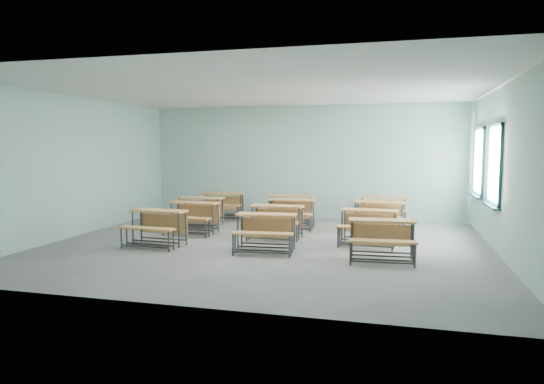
{
  "coord_description": "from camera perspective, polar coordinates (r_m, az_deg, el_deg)",
  "views": [
    {
      "loc": [
        2.64,
        -9.58,
        2.06
      ],
      "look_at": [
        -0.2,
        1.2,
        1.0
      ],
      "focal_mm": 32.0,
      "sensor_mm": 36.0,
      "label": 1
    }
  ],
  "objects": [
    {
      "name": "room",
      "position": [
        9.96,
        -0.15,
        2.78
      ],
      "size": [
        9.04,
        8.04,
        3.24
      ],
      "color": "gray",
      "rests_on": "ground"
    },
    {
      "name": "desk_unit_r0c0",
      "position": [
        10.3,
        -13.43,
        -3.46
      ],
      "size": [
        1.22,
        0.85,
        0.74
      ],
      "rotation": [
        0.0,
        0.0,
        -0.05
      ],
      "color": "#C78447",
      "rests_on": "ground"
    },
    {
      "name": "desk_unit_r0c1",
      "position": [
        9.46,
        -0.78,
        -4.09
      ],
      "size": [
        1.24,
        0.89,
        0.74
      ],
      "rotation": [
        0.0,
        0.0,
        0.08
      ],
      "color": "#C78447",
      "rests_on": "ground"
    },
    {
      "name": "desk_unit_r0c2",
      "position": [
        8.93,
        12.81,
        -4.8
      ],
      "size": [
        1.23,
        0.86,
        0.74
      ],
      "rotation": [
        0.0,
        0.0,
        0.07
      ],
      "color": "#C78447",
      "rests_on": "ground"
    },
    {
      "name": "desk_unit_r1c0",
      "position": [
        11.57,
        -9.28,
        -2.42
      ],
      "size": [
        1.21,
        0.84,
        0.74
      ],
      "rotation": [
        0.0,
        0.0,
        -0.04
      ],
      "color": "#C78447",
      "rests_on": "ground"
    },
    {
      "name": "desk_unit_r1c1",
      "position": [
        10.8,
        0.47,
        -2.91
      ],
      "size": [
        1.2,
        0.82,
        0.74
      ],
      "rotation": [
        0.0,
        0.0,
        -0.03
      ],
      "color": "#C78447",
      "rests_on": "ground"
    },
    {
      "name": "desk_unit_r1c2",
      "position": [
        10.27,
        11.26,
        -3.44
      ],
      "size": [
        1.23,
        0.88,
        0.74
      ],
      "rotation": [
        0.0,
        0.0,
        -0.08
      ],
      "color": "#C78447",
      "rests_on": "ground"
    },
    {
      "name": "desk_unit_r2c0",
      "position": [
        12.65,
        -8.5,
        -1.74
      ],
      "size": [
        1.2,
        0.82,
        0.74
      ],
      "rotation": [
        0.0,
        0.0,
        0.03
      ],
      "color": "#C78447",
      "rests_on": "ground"
    },
    {
      "name": "desk_unit_r2c1",
      "position": [
        12.07,
        2.23,
        -2.03
      ],
      "size": [
        1.21,
        0.84,
        0.74
      ],
      "rotation": [
        0.0,
        0.0,
        0.04
      ],
      "color": "#C78447",
      "rests_on": "ground"
    },
    {
      "name": "desk_unit_r2c2",
      "position": [
        11.8,
        12.41,
        -2.32
      ],
      "size": [
        1.24,
        0.89,
        0.74
      ],
      "rotation": [
        0.0,
        0.0,
        -0.09
      ],
      "color": "#C78447",
      "rests_on": "ground"
    },
    {
      "name": "desk_unit_r3c0",
      "position": [
        13.85,
        -5.87,
        -1.09
      ],
      "size": [
        1.26,
        0.92,
        0.74
      ],
      "rotation": [
        0.0,
        0.0,
        0.11
      ],
      "color": "#C78447",
      "rests_on": "ground"
    },
    {
      "name": "desk_unit_r3c1",
      "position": [
        13.02,
        2.19,
        -1.48
      ],
      "size": [
        1.2,
        0.82,
        0.74
      ],
      "rotation": [
        0.0,
        0.0,
        0.03
      ],
      "color": "#C78447",
      "rests_on": "ground"
    },
    {
      "name": "desk_unit_r3c2",
      "position": [
        12.97,
        12.95,
        -1.64
      ],
      "size": [
        1.2,
        0.82,
        0.74
      ],
      "rotation": [
        0.0,
        0.0,
        0.03
      ],
      "color": "#C78447",
      "rests_on": "ground"
    }
  ]
}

